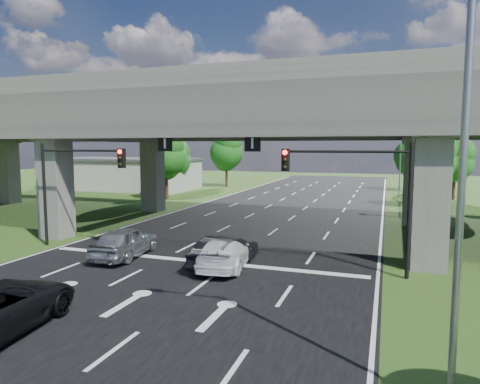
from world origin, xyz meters
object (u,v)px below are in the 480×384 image
Objects in this scene: car_dark at (225,252)px; car_white at (226,252)px; streetlight_beyond at (397,146)px; signal_right at (358,183)px; car_silver at (125,242)px; streetlight_near at (443,145)px; streetlight_far at (401,146)px; signal_left at (73,176)px.

car_dark reaches higher than car_white.
streetlight_beyond is at bearing -95.68° from car_dark.
signal_right is 0.60× the size of streetlight_beyond.
streetlight_beyond is at bearing 86.39° from signal_right.
streetlight_beyond reaches higher than car_silver.
streetlight_near and streetlight_far have the same top height.
streetlight_beyond is at bearing 90.00° from streetlight_near.
car_white is (-6.02, -0.94, -3.42)m from signal_right.
streetlight_near is at bearing 126.07° from car_white.
streetlight_near reaches higher than car_dark.
car_dark is at bearing -5.63° from signal_left.
streetlight_beyond is (17.92, 36.06, 1.66)m from signal_left.
signal_right is at bearing 102.88° from streetlight_near.
streetlight_near is at bearing 139.95° from car_dark.
signal_left is 1.18× the size of car_white.
signal_right is at bearing 0.00° from signal_left.
car_dark is 0.90× the size of car_white.
streetlight_near is at bearing -90.00° from streetlight_far.
signal_left is at bearing 180.00° from signal_right.
streetlight_near is 46.00m from streetlight_beyond.
car_dark is (-8.36, -37.00, -5.07)m from streetlight_beyond.
car_white is at bearing 175.08° from car_silver.
streetlight_far is (0.00, 30.00, 0.00)m from streetlight_near.
car_silver reaches higher than car_white.
streetlight_far reaches higher than signal_right.
streetlight_far is 2.10× the size of car_silver.
streetlight_far reaches higher than signal_left.
streetlight_far is 23.14m from car_white.
car_white is (9.62, -0.94, -3.42)m from signal_left.
signal_left is 40.30m from streetlight_beyond.
streetlight_near is (2.27, -9.94, 1.66)m from signal_right.
signal_left is at bearing 1.42° from car_dark.
streetlight_beyond is at bearing -115.58° from car_silver.
car_dark is at bearing -102.74° from streetlight_beyond.
car_white is at bearing -111.56° from streetlight_far.
signal_right reaches higher than car_dark.
signal_left is at bearing -18.29° from car_silver.
streetlight_far is at bearing 48.22° from signal_left.
car_white is at bearing -172.95° from car_dark.
streetlight_far and streetlight_beyond have the same top height.
signal_left is 0.60× the size of streetlight_near.
car_dark is at bearing -111.71° from streetlight_far.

